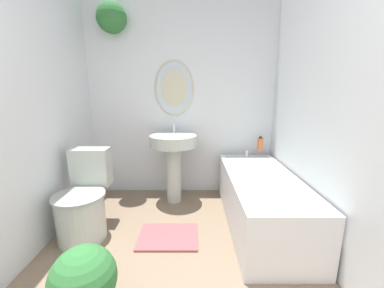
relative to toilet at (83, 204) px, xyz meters
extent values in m
cube|color=silver|center=(0.87, 1.03, 0.89)|extent=(2.42, 0.06, 2.40)
ellipsoid|color=beige|center=(0.77, 0.98, 1.04)|extent=(0.47, 0.02, 0.65)
ellipsoid|color=silver|center=(0.77, 0.98, 1.04)|extent=(0.43, 0.01, 0.61)
cylinder|color=silver|center=(0.09, 0.90, 1.89)|extent=(0.15, 0.15, 0.08)
sphere|color=#2D6B33|center=(0.09, 0.90, 1.81)|extent=(0.34, 0.34, 0.34)
cube|color=silver|center=(-0.31, -0.35, 0.89)|extent=(0.06, 2.81, 2.40)
cube|color=silver|center=(2.04, -0.35, 0.89)|extent=(0.06, 2.81, 2.40)
cylinder|color=#B2BCB2|center=(0.00, -0.07, -0.10)|extent=(0.41, 0.41, 0.40)
cylinder|color=#97A097|center=(0.00, -0.07, 0.11)|extent=(0.44, 0.44, 0.02)
cube|color=#B2BCB2|center=(0.00, 0.22, 0.28)|extent=(0.36, 0.18, 0.37)
cylinder|color=#B2BCB2|center=(0.77, 0.69, 0.04)|extent=(0.18, 0.18, 0.69)
cylinder|color=#B2BCB2|center=(0.77, 0.69, 0.45)|extent=(0.54, 0.54, 0.13)
cylinder|color=silver|center=(0.77, 0.84, 0.56)|extent=(0.02, 0.02, 0.10)
cube|color=silver|center=(1.67, 0.18, -0.05)|extent=(0.64, 1.54, 0.51)
cube|color=#B2BCB2|center=(1.67, 0.18, 0.19)|extent=(0.54, 1.44, 0.04)
cylinder|color=silver|center=(1.67, 0.85, 0.25)|extent=(0.04, 0.04, 0.08)
cylinder|color=#DB6633|center=(1.84, 0.86, 0.36)|extent=(0.07, 0.07, 0.15)
cylinder|color=black|center=(1.84, 0.86, 0.45)|extent=(0.04, 0.04, 0.02)
sphere|color=#2D6B33|center=(0.39, -0.87, -0.01)|extent=(0.37, 0.37, 0.37)
cube|color=#934C51|center=(0.77, -0.06, -0.30)|extent=(0.54, 0.41, 0.02)
camera|label=1|loc=(0.99, -1.98, 1.01)|focal=22.00mm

